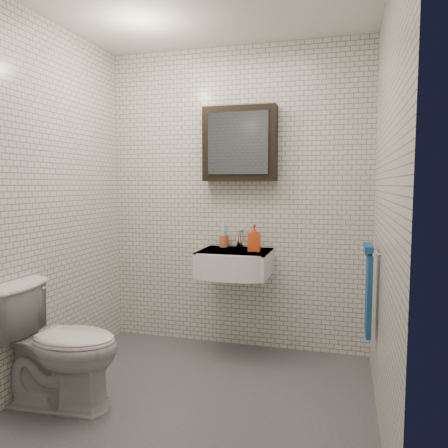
# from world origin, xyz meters

# --- Properties ---
(ground) EXTENTS (2.20, 2.00, 0.01)m
(ground) POSITION_xyz_m (0.00, 0.00, 0.01)
(ground) COLOR #4B4D52
(ground) RESTS_ON ground
(room_shell) EXTENTS (2.22, 2.02, 2.51)m
(room_shell) POSITION_xyz_m (0.00, 0.00, 1.47)
(room_shell) COLOR silver
(room_shell) RESTS_ON ground
(washbasin) EXTENTS (0.55, 0.50, 0.20)m
(washbasin) POSITION_xyz_m (0.05, 0.73, 0.76)
(washbasin) COLOR white
(washbasin) RESTS_ON room_shell
(faucet) EXTENTS (0.06, 0.20, 0.15)m
(faucet) POSITION_xyz_m (0.05, 0.93, 0.92)
(faucet) COLOR silver
(faucet) RESTS_ON washbasin
(mirror_cabinet) EXTENTS (0.60, 0.15, 0.60)m
(mirror_cabinet) POSITION_xyz_m (0.05, 0.93, 1.70)
(mirror_cabinet) COLOR black
(mirror_cabinet) RESTS_ON room_shell
(towel_rail) EXTENTS (0.09, 0.30, 0.58)m
(towel_rail) POSITION_xyz_m (1.04, 0.35, 0.72)
(towel_rail) COLOR silver
(towel_rail) RESTS_ON room_shell
(toothbrush_cup) EXTENTS (0.10, 0.10, 0.21)m
(toothbrush_cup) POSITION_xyz_m (-0.09, 0.94, 0.90)
(toothbrush_cup) COLOR #C05830
(toothbrush_cup) RESTS_ON washbasin
(soap_bottle) EXTENTS (0.11, 0.11, 0.21)m
(soap_bottle) POSITION_xyz_m (0.20, 0.78, 0.96)
(soap_bottle) COLOR orange
(soap_bottle) RESTS_ON washbasin
(toilet) EXTENTS (0.78, 0.47, 0.78)m
(toilet) POSITION_xyz_m (-0.80, -0.30, 0.39)
(toilet) COLOR silver
(toilet) RESTS_ON ground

